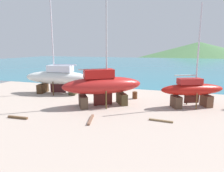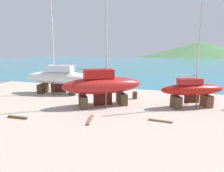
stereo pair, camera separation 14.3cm
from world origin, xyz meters
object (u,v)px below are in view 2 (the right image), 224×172
object	(u,v)px
sailboat_small_center	(58,77)
barrel_rust_far	(135,95)
sailboat_large_starboard	(102,85)
sailboat_mid_port	(192,90)

from	to	relation	value
sailboat_small_center	barrel_rust_far	size ratio (longest dim) A/B	17.64
sailboat_small_center	barrel_rust_far	distance (m)	10.23
sailboat_large_starboard	barrel_rust_far	distance (m)	4.91
sailboat_large_starboard	barrel_rust_far	world-z (taller)	sailboat_large_starboard
sailboat_small_center	sailboat_large_starboard	xyz separation A→B (m)	(7.50, -3.53, 0.01)
sailboat_large_starboard	sailboat_mid_port	bearing A→B (deg)	-19.52
sailboat_mid_port	barrel_rust_far	bearing A→B (deg)	140.45
sailboat_mid_port	barrel_rust_far	xyz separation A→B (m)	(-6.05, 1.55, -1.34)
sailboat_small_center	barrel_rust_far	xyz separation A→B (m)	(10.09, 0.27, -1.71)
sailboat_mid_port	sailboat_large_starboard	bearing A→B (deg)	169.38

